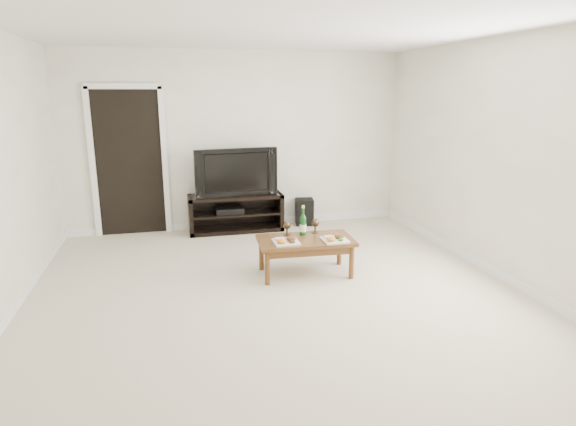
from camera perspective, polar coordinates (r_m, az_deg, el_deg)
The scene contains 14 objects.
floor at distance 4.93m, azimuth -1.07°, elevation -10.00°, with size 5.50×5.50×0.00m, color beige.
back_wall at distance 7.26m, azimuth -6.04°, elevation 8.46°, with size 5.00×0.04×2.60m, color white.
ceiling at distance 4.54m, azimuth -1.24°, elevation 21.77°, with size 5.00×5.50×0.04m, color white.
doorway at distance 7.21m, azimuth -18.28°, elevation 5.58°, with size 0.90×0.02×2.05m, color black.
media_console at distance 7.16m, azimuth -6.21°, elevation 0.03°, with size 1.38×0.45×0.55m, color black.
television at distance 7.03m, azimuth -6.35°, elevation 4.94°, with size 1.20×0.16×0.69m, color black.
av_receiver at distance 7.13m, azimuth -6.95°, elevation 0.35°, with size 0.40×0.30×0.08m, color black.
subwoofer at distance 7.49m, azimuth 1.96°, elevation 0.16°, with size 0.27×0.27×0.40m, color black.
coffee_table at distance 5.47m, azimuth 2.07°, elevation -5.16°, with size 1.06×0.58×0.42m, color brown.
plate_left at distance 5.24m, azimuth -0.23°, elevation -3.20°, with size 0.27×0.27×0.07m, color white.
plate_right at distance 5.34m, azimuth 5.58°, elevation -2.94°, with size 0.27×0.27×0.07m, color white.
wine_bottle at distance 5.48m, azimuth 1.79°, elevation -0.88°, with size 0.07×0.07×0.35m, color #103D17.
goblet_left at distance 5.51m, azimuth -0.11°, elevation -1.77°, with size 0.09×0.09×0.17m, color #3C3021, non-canonical shape.
goblet_right at distance 5.61m, azimuth 3.24°, elevation -1.50°, with size 0.09×0.09×0.17m, color #3C3021, non-canonical shape.
Camera 1 is at (-0.99, -4.39, 2.03)m, focal length 30.00 mm.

